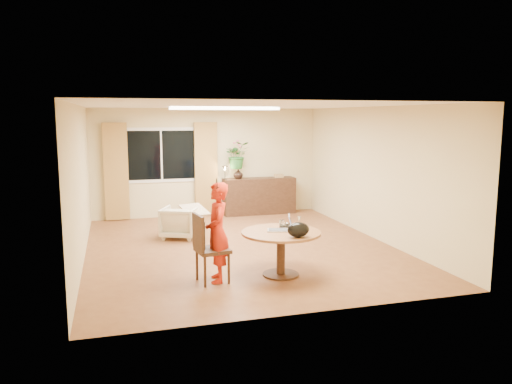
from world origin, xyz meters
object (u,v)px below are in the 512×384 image
dining_chair (212,248)px  sideboard (259,196)px  dining_table (281,241)px  armchair (180,222)px  child (217,232)px

dining_chair → sideboard: bearing=57.2°
dining_table → armchair: dining_table is taller
dining_table → child: 1.00m
dining_chair → sideboard: (2.12, 4.77, -0.06)m
child → armchair: child is taller
child → armchair: bearing=-168.8°
armchair → sideboard: bearing=-114.9°
sideboard → dining_table: bearing=-102.5°
armchair → dining_table: bearing=136.4°
dining_table → dining_chair: (-1.06, -0.01, -0.03)m
child → armchair: size_ratio=2.13×
child → dining_chair: bearing=-66.0°
armchair → child: bearing=117.8°
dining_table → child: (-0.98, 0.01, 0.19)m
child → sideboard: (2.04, 4.75, -0.29)m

